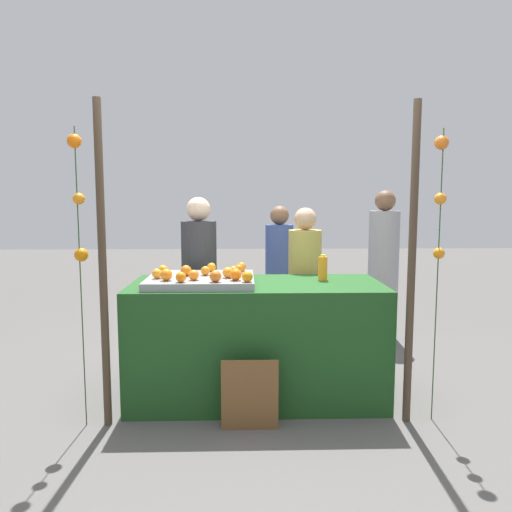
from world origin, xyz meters
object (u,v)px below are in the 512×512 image
Objects in this scene: orange_1 at (157,274)px; vendor_right at (304,295)px; juice_bottle at (323,268)px; stall_counter at (257,340)px; orange_0 at (239,269)px; vendor_left at (199,291)px; chalkboard_sign at (250,395)px.

vendor_right is (1.24, 0.79, -0.33)m from orange_1.
stall_counter is at bearing -167.89° from juice_bottle.
orange_0 is (-0.14, 0.13, 0.57)m from stall_counter.
stall_counter is 0.89m from vendor_left.
orange_1 is 0.37× the size of juice_bottle.
juice_bottle is (0.70, -0.01, 0.00)m from orange_0.
orange_1 reaches higher than chalkboard_sign.
juice_bottle is at bearing -27.07° from vendor_left.
orange_0 is 0.87m from vendor_right.
orange_0 is 0.70m from juice_bottle.
vendor_right is at bearing 66.55° from chalkboard_sign.
orange_0 is 0.05× the size of vendor_right.
vendor_right is (0.54, 1.24, 0.47)m from chalkboard_sign.
orange_1 is (-0.77, -0.14, 0.57)m from stall_counter.
chalkboard_sign is at bearing -96.27° from stall_counter.
stall_counter is at bearing -52.15° from vendor_left.
orange_0 is 0.68m from orange_1.
juice_bottle is 1.23m from chalkboard_sign.
orange_0 is at bearing 23.25° from orange_1.
juice_bottle is (0.55, 0.12, 0.57)m from stall_counter.
orange_0 is 0.72m from vendor_left.
orange_1 reaches higher than stall_counter.
vendor_left is (-0.45, 1.25, 0.52)m from chalkboard_sign.
vendor_right reaches higher than orange_0.
juice_bottle is at bearing 48.70° from chalkboard_sign.
vendor_left is (-1.07, 0.55, -0.29)m from juice_bottle.
stall_counter is 0.97m from orange_1.
stall_counter is at bearing -42.36° from orange_0.
juice_bottle is 0.41× the size of chalkboard_sign.
orange_0 is at bearing 137.64° from stall_counter.
orange_0 is 0.04× the size of vendor_left.
chalkboard_sign is (-0.62, -0.70, -0.80)m from juice_bottle.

